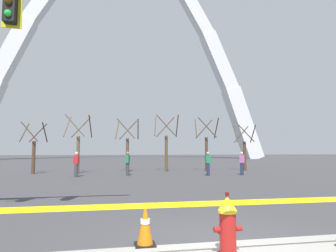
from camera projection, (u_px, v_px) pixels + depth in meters
The scene contains 15 objects.
ground_plane at pixel (226, 248), 4.94m from camera, with size 240.00×240.00×0.00m, color #3D3D3F.
fire_hydrant at pixel (227, 226), 4.61m from camera, with size 0.46×0.48×0.99m.
caution_tape_barrier at pixel (213, 217), 4.30m from camera, with size 6.34×0.09×0.95m.
traffic_cone_by_hydrant at pixel (145, 225), 5.12m from camera, with size 0.36×0.36×0.73m.
monument_arch at pixel (123, 59), 58.95m from camera, with size 59.41×3.23×45.67m.
tree_far_left at pixel (34, 151), 21.18m from camera, with size 1.72×1.73×3.72m.
tree_left_mid at pixel (78, 147), 21.54m from camera, with size 1.98×1.99×4.29m.
tree_center_left at pixel (127, 148), 23.18m from camera, with size 1.92×1.93×4.16m.
tree_center_right at pixel (166, 146), 23.72m from camera, with size 2.09×2.10×4.54m.
tree_right_mid at pixel (206, 147), 24.14m from camera, with size 2.01×2.02×4.36m.
tree_far_right at pixel (245, 150), 24.60m from camera, with size 1.77×1.78×3.82m.
pedestrian_walking_left at pixel (242, 163), 19.98m from camera, with size 0.39×0.30×1.59m.
pedestrian_standing_center at pixel (208, 163), 19.50m from camera, with size 0.36×0.23×1.59m.
pedestrian_walking_right at pixel (128, 163), 19.53m from camera, with size 0.31×0.39×1.59m.
pedestrian_near_trees at pixel (76, 164), 18.57m from camera, with size 0.39×0.34×1.59m.
Camera 1 is at (-1.93, -4.82, 1.64)m, focal length 31.26 mm.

